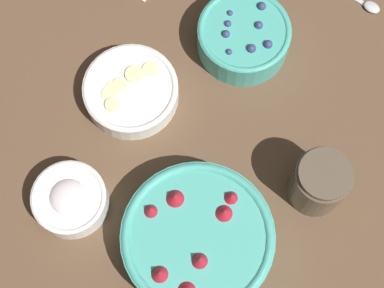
{
  "coord_description": "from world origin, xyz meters",
  "views": [
    {
      "loc": [
        0.38,
        0.04,
        1.04
      ],
      "look_at": [
        0.05,
        -0.02,
        0.05
      ],
      "focal_mm": 60.0,
      "sensor_mm": 36.0,
      "label": 1
    }
  ],
  "objects_px": {
    "bowl_blueberries": "(244,36)",
    "bowl_strawberries": "(197,239)",
    "bowl_cream": "(70,199)",
    "bowl_bananas": "(131,91)",
    "jar_chocolate": "(319,183)"
  },
  "relations": [
    {
      "from": "bowl_blueberries",
      "to": "bowl_strawberries",
      "type": "bearing_deg",
      "value": -2.25
    },
    {
      "from": "bowl_strawberries",
      "to": "bowl_cream",
      "type": "xyz_separation_m",
      "value": [
        -0.03,
        -0.21,
        -0.01
      ]
    },
    {
      "from": "bowl_bananas",
      "to": "bowl_cream",
      "type": "relative_size",
      "value": 1.35
    },
    {
      "from": "jar_chocolate",
      "to": "bowl_blueberries",
      "type": "bearing_deg",
      "value": -146.63
    },
    {
      "from": "bowl_blueberries",
      "to": "jar_chocolate",
      "type": "relative_size",
      "value": 1.54
    },
    {
      "from": "bowl_strawberries",
      "to": "bowl_cream",
      "type": "height_order",
      "value": "bowl_strawberries"
    },
    {
      "from": "bowl_strawberries",
      "to": "bowl_bananas",
      "type": "relative_size",
      "value": 1.47
    },
    {
      "from": "bowl_blueberries",
      "to": "jar_chocolate",
      "type": "xyz_separation_m",
      "value": [
        0.24,
        0.16,
        0.01
      ]
    },
    {
      "from": "bowl_strawberries",
      "to": "bowl_cream",
      "type": "bearing_deg",
      "value": -97.25
    },
    {
      "from": "bowl_blueberries",
      "to": "bowl_bananas",
      "type": "distance_m",
      "value": 0.22
    },
    {
      "from": "bowl_bananas",
      "to": "jar_chocolate",
      "type": "relative_size",
      "value": 1.54
    },
    {
      "from": "bowl_strawberries",
      "to": "jar_chocolate",
      "type": "xyz_separation_m",
      "value": [
        -0.12,
        0.17,
        0.01
      ]
    },
    {
      "from": "bowl_cream",
      "to": "bowl_strawberries",
      "type": "bearing_deg",
      "value": 82.75
    },
    {
      "from": "bowl_cream",
      "to": "bowl_blueberries",
      "type": "bearing_deg",
      "value": 145.99
    },
    {
      "from": "bowl_strawberries",
      "to": "bowl_bananas",
      "type": "xyz_separation_m",
      "value": [
        -0.23,
        -0.16,
        -0.01
      ]
    }
  ]
}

